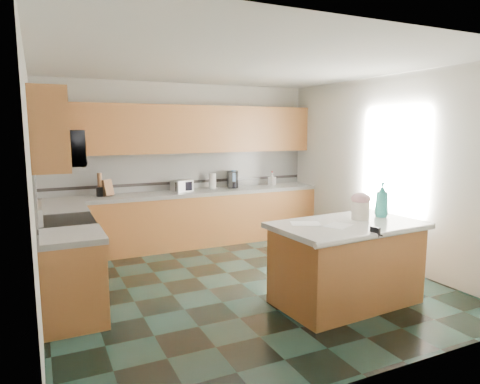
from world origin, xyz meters
TOP-DOWN VIEW (x-y plane):
  - floor at (0.00, 0.00)m, footprint 4.60×4.60m
  - ceiling at (0.00, 0.00)m, footprint 4.60×4.60m
  - wall_back at (0.00, 2.32)m, footprint 4.60×0.04m
  - wall_front at (0.00, -2.32)m, footprint 4.60×0.04m
  - wall_left at (-2.32, 0.00)m, footprint 0.04×4.60m
  - wall_right at (2.32, 0.00)m, footprint 0.04×4.60m
  - back_base_cab at (0.00, 2.00)m, footprint 4.60×0.60m
  - back_countertop at (0.00, 2.00)m, footprint 4.60×0.64m
  - back_upper_cab at (0.00, 2.13)m, footprint 4.60×0.33m
  - back_backsplash at (0.00, 2.29)m, footprint 4.60×0.02m
  - back_accent_band at (0.00, 2.28)m, footprint 4.60×0.01m
  - left_base_cab_rear at (-2.00, 1.29)m, footprint 0.60×0.82m
  - left_counter_rear at (-2.00, 1.29)m, footprint 0.64×0.82m
  - left_base_cab_front at (-2.00, -0.24)m, footprint 0.60×0.72m
  - left_counter_front at (-2.00, -0.24)m, footprint 0.64×0.72m
  - left_backsplash at (-2.29, 0.55)m, footprint 0.02×2.30m
  - left_accent_band at (-2.28, 0.55)m, footprint 0.01×2.30m
  - left_upper_cab_rear at (-2.13, 1.42)m, footprint 0.33×1.09m
  - left_upper_cab_front at (-2.13, -0.24)m, footprint 0.33×0.72m
  - range_body at (-2.00, 0.50)m, footprint 0.60×0.76m
  - range_oven_door at (-1.71, 0.50)m, footprint 0.02×0.68m
  - range_cooktop at (-2.00, 0.50)m, footprint 0.62×0.78m
  - range_handle at (-1.68, 0.50)m, footprint 0.02×0.66m
  - range_backguard at (-2.26, 0.50)m, footprint 0.06×0.76m
  - microwave at (-2.00, 0.50)m, footprint 0.50×0.73m
  - island_base at (0.81, -1.04)m, footprint 1.60×0.98m
  - island_top at (0.81, -1.04)m, footprint 1.70×1.08m
  - island_bullnose at (0.81, -1.53)m, footprint 1.64×0.16m
  - treat_jar at (1.05, -0.95)m, footprint 0.23×0.23m
  - treat_jar_lid at (1.05, -0.95)m, footprint 0.22×0.22m
  - treat_jar_knob at (1.05, -0.95)m, footprint 0.07×0.02m
  - treat_jar_knob_end_l at (1.02, -0.95)m, footprint 0.04×0.04m
  - treat_jar_knob_end_r at (1.09, -0.95)m, footprint 0.04×0.04m
  - soap_bottle_island at (1.38, -0.94)m, footprint 0.21×0.21m
  - paper_sheet_a at (0.63, -1.10)m, footprint 0.38×0.34m
  - paper_sheet_b at (0.37, -0.87)m, footprint 0.38×0.35m
  - clamp_body at (0.76, -1.51)m, footprint 0.06×0.11m
  - clamp_handle at (0.76, -1.57)m, footprint 0.02×0.07m
  - knife_block at (-1.30, 2.05)m, footprint 0.20×0.22m
  - utensil_crock at (-1.40, 2.08)m, footprint 0.12×0.12m
  - utensil_bundle at (-1.40, 2.08)m, footprint 0.07×0.07m
  - toaster_oven at (-0.11, 2.05)m, footprint 0.38×0.32m
  - toaster_oven_door at (-0.11, 1.95)m, footprint 0.28×0.01m
  - paper_towel at (0.46, 2.10)m, footprint 0.12×0.12m
  - paper_towel_base at (0.46, 2.10)m, footprint 0.18×0.18m
  - water_jug at (0.84, 2.06)m, footprint 0.17×0.17m
  - water_jug_neck at (0.84, 2.06)m, footprint 0.08×0.08m
  - coffee_maker at (0.83, 2.08)m, footprint 0.22×0.24m
  - coffee_carafe at (0.83, 2.04)m, footprint 0.12×0.12m
  - soap_bottle_back at (1.61, 2.05)m, footprint 0.14×0.14m
  - soap_back_cap at (1.61, 2.05)m, footprint 0.02×0.02m
  - window_light_proxy at (2.29, -0.20)m, footprint 0.02×1.40m

SIDE VIEW (x-z plane):
  - floor at x=0.00m, z-range 0.00..0.00m
  - range_oven_door at x=-1.71m, z-range 0.12..0.68m
  - back_base_cab at x=0.00m, z-range 0.00..0.86m
  - left_base_cab_rear at x=-2.00m, z-range 0.00..0.86m
  - left_base_cab_front at x=-2.00m, z-range 0.00..0.86m
  - island_base at x=0.81m, z-range 0.00..0.86m
  - range_body at x=-2.00m, z-range 0.00..0.88m
  - range_handle at x=-1.68m, z-range 0.77..0.79m
  - back_countertop at x=0.00m, z-range 0.86..0.92m
  - left_counter_rear at x=-2.00m, z-range 0.86..0.92m
  - left_counter_front at x=-2.00m, z-range 0.86..0.92m
  - island_top at x=0.81m, z-range 0.86..0.92m
  - island_bullnose at x=0.81m, z-range 0.86..0.92m
  - range_cooktop at x=-2.00m, z-range 0.88..0.92m
  - clamp_handle at x=0.76m, z-range 0.90..0.92m
  - paper_sheet_a at x=0.63m, z-range 0.92..0.92m
  - paper_sheet_b at x=0.37m, z-range 0.92..0.92m
  - paper_towel_base at x=0.46m, z-range 0.92..0.93m
  - clamp_body at x=0.76m, z-range 0.88..0.98m
  - coffee_carafe at x=0.83m, z-range 0.92..1.04m
  - utensil_crock at x=-1.40m, z-range 0.92..1.07m
  - toaster_oven at x=-0.11m, z-range 0.92..1.11m
  - toaster_oven_door at x=-0.11m, z-range 0.94..1.09m
  - range_backguard at x=-2.26m, z-range 0.93..1.11m
  - treat_jar at x=1.05m, z-range 0.92..1.13m
  - soap_bottle_back at x=1.61m, z-range 0.92..1.15m
  - back_accent_band at x=0.00m, z-range 1.02..1.06m
  - left_accent_band at x=-2.28m, z-range 1.02..1.06m
  - knife_block at x=-1.30m, z-range 0.91..1.18m
  - paper_towel at x=0.46m, z-range 0.92..1.18m
  - water_jug at x=0.84m, z-range 0.92..1.19m
  - coffee_maker at x=0.83m, z-range 0.92..1.21m
  - soap_bottle_island at x=1.38m, z-range 0.92..1.33m
  - treat_jar_lid at x=1.05m, z-range 1.09..1.23m
  - soap_back_cap at x=1.61m, z-range 1.15..1.18m
  - utensil_bundle at x=-1.40m, z-range 1.07..1.28m
  - treat_jar_knob at x=1.05m, z-range 1.20..1.22m
  - treat_jar_knob_end_l at x=1.02m, z-range 1.19..1.23m
  - treat_jar_knob_end_r at x=1.09m, z-range 1.19..1.23m
  - water_jug_neck at x=0.84m, z-range 1.19..1.23m
  - back_backsplash at x=0.00m, z-range 0.92..1.55m
  - left_backsplash at x=-2.29m, z-range 0.92..1.55m
  - wall_back at x=0.00m, z-range 0.00..2.70m
  - wall_front at x=0.00m, z-range 0.00..2.70m
  - wall_left at x=-2.32m, z-range 0.00..2.70m
  - wall_right at x=2.32m, z-range 0.00..2.70m
  - window_light_proxy at x=2.29m, z-range 0.95..2.05m
  - microwave at x=-2.00m, z-range 1.53..1.94m
  - back_upper_cab at x=0.00m, z-range 1.55..2.33m
  - left_upper_cab_rear at x=-2.13m, z-range 1.55..2.33m
  - left_upper_cab_front at x=-2.13m, z-range 1.55..2.33m
  - ceiling at x=0.00m, z-range 2.70..2.70m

